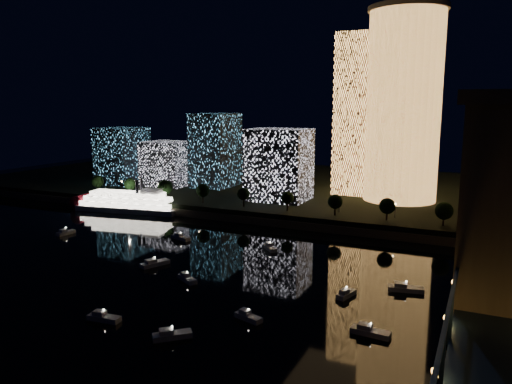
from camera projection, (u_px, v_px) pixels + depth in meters
ground at (193, 303)px, 121.85m from camera, size 520.00×520.00×0.00m
far_bank at (355, 191)px, 264.12m from camera, size 420.00×160.00×5.00m
seawall at (305, 225)px, 194.72m from camera, size 420.00×6.00×3.00m
tower_cylindrical at (403, 106)px, 219.72m from camera, size 34.00×34.00×84.19m
tower_rectangular at (363, 115)px, 238.85m from camera, size 23.73×23.73×75.51m
midrise_blocks at (198, 158)px, 255.19m from camera, size 120.48×44.80×38.23m
truss_bridge at (491, 273)px, 95.22m from camera, size 13.00×266.00×50.00m
riverboat at (124, 202)px, 225.77m from camera, size 52.71×18.49×15.58m
motorboats at (224, 279)px, 136.38m from camera, size 130.34×74.43×2.78m
esplanade_trees at (243, 194)px, 211.02m from camera, size 166.16×6.79×8.89m
street_lamps at (241, 194)px, 218.29m from camera, size 132.70×0.70×5.65m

